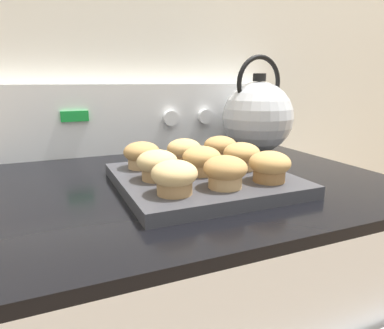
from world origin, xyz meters
TOP-DOWN VIEW (x-y plane):
  - wall_back at (0.00, 0.69)m, footprint 8.00×0.05m
  - control_panel at (0.00, 0.63)m, footprint 0.78×0.07m
  - muffin_pan at (0.02, 0.27)m, footprint 0.30×0.30m
  - muffin_r0_c0 at (-0.07, 0.18)m, footprint 0.07×0.07m
  - muffin_r0_c1 at (0.01, 0.18)m, footprint 0.07×0.07m
  - muffin_r0_c2 at (0.10, 0.18)m, footprint 0.07×0.07m
  - muffin_r1_c0 at (-0.07, 0.27)m, footprint 0.07×0.07m
  - muffin_r1_c1 at (0.01, 0.27)m, footprint 0.07×0.07m
  - muffin_r1_c2 at (0.10, 0.27)m, footprint 0.07×0.07m
  - muffin_r2_c0 at (-0.07, 0.36)m, footprint 0.07×0.07m
  - muffin_r2_c1 at (0.02, 0.36)m, footprint 0.07×0.07m
  - muffin_r2_c2 at (0.10, 0.36)m, footprint 0.07×0.07m
  - tea_kettle at (0.28, 0.49)m, footprint 0.22×0.19m

SIDE VIEW (x-z plane):
  - muffin_pan at x=0.02m, z-range 0.91..0.93m
  - muffin_r0_c0 at x=-0.07m, z-range 0.93..0.99m
  - muffin_r0_c1 at x=0.01m, z-range 0.93..0.99m
  - muffin_r0_c2 at x=0.10m, z-range 0.93..0.99m
  - muffin_r1_c0 at x=-0.07m, z-range 0.93..0.99m
  - muffin_r1_c1 at x=0.01m, z-range 0.93..0.99m
  - muffin_r1_c2 at x=0.10m, z-range 0.93..0.99m
  - muffin_r2_c0 at x=-0.07m, z-range 0.93..0.99m
  - muffin_r2_c1 at x=0.02m, z-range 0.93..0.99m
  - muffin_r2_c2 at x=0.10m, z-range 0.93..0.99m
  - control_panel at x=0.00m, z-range 0.91..1.09m
  - tea_kettle at x=0.28m, z-range 0.88..1.14m
  - wall_back at x=0.00m, z-range 0.00..2.40m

